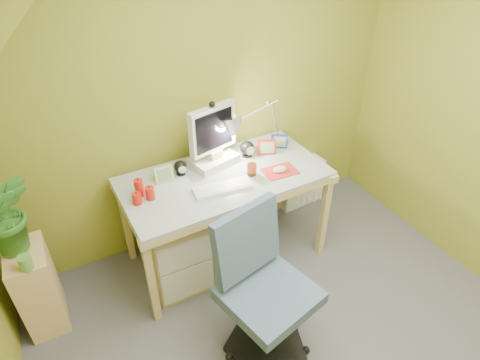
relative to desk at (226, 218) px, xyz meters
name	(u,v)px	position (x,y,z in m)	size (l,w,h in m)	color
wall_back	(202,100)	(0.03, 0.42, 0.81)	(3.20, 0.01, 2.40)	olive
slope_ceiling	(77,162)	(-0.97, -1.18, 1.46)	(1.10, 3.20, 1.10)	white
desk	(226,218)	(0.00, 0.00, 0.00)	(1.47, 0.74, 0.79)	tan
monitor	(213,134)	(0.00, 0.18, 0.64)	(0.36, 0.21, 0.50)	silver
speaker_left	(180,168)	(-0.27, 0.16, 0.45)	(0.09, 0.09, 0.11)	black
speaker_right	(247,149)	(0.27, 0.16, 0.46)	(0.11, 0.11, 0.13)	black
keyboard	(223,188)	(-0.08, -0.14, 0.40)	(0.40, 0.13, 0.02)	white
mousepad	(280,171)	(0.38, -0.14, 0.40)	(0.24, 0.17, 0.01)	#B52B22
mouse	(280,169)	(0.38, -0.14, 0.41)	(0.11, 0.07, 0.04)	silver
amber_tumbler	(252,169)	(0.18, -0.08, 0.44)	(0.07, 0.07, 0.09)	#8B4014
candle_cluster	(141,191)	(-0.60, 0.01, 0.46)	(0.16, 0.14, 0.12)	red
photo_frame_red	(267,147)	(0.42, 0.12, 0.45)	(0.14, 0.02, 0.12)	red
photo_frame_blue	(279,141)	(0.56, 0.16, 0.45)	(0.13, 0.02, 0.11)	navy
photo_frame_green	(164,174)	(-0.40, 0.14, 0.45)	(0.13, 0.02, 0.11)	#B6D492
desk_lamp	(267,113)	(0.45, 0.18, 0.71)	(0.58, 0.25, 0.62)	silver
side_ledge	(38,288)	(-1.37, 0.01, -0.08)	(0.24, 0.36, 0.64)	tan
potted_plant	(8,214)	(-1.37, 0.06, 0.51)	(0.30, 0.24, 0.55)	#327025
green_cup	(26,263)	(-1.35, -0.14, 0.29)	(0.07, 0.07, 0.10)	#5D9D41
task_chair	(269,293)	(-0.13, -0.86, 0.12)	(0.57, 0.57, 1.03)	#3F5267
radiator	(300,183)	(0.94, 0.32, -0.18)	(0.43, 0.17, 0.43)	white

